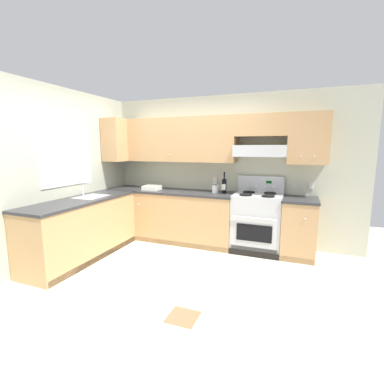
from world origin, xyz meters
The scene contains 10 objects.
ground_plane centered at (0.00, 0.00, 0.00)m, with size 7.04×7.04×0.00m, color beige.
floor_accent_tile centered at (0.76, -0.84, 0.00)m, with size 0.30×0.30×0.01m, color olive.
wall_back centered at (0.39, 1.53, 1.48)m, with size 4.68×0.57×2.55m.
wall_left centered at (-1.59, 0.23, 1.34)m, with size 0.47×4.00×2.55m.
counter_back_run centered at (0.01, 1.24, 0.45)m, with size 3.60×0.65×0.91m.
counter_left_run centered at (-1.24, 0.00, 0.46)m, with size 0.63×1.91×1.13m.
stove centered at (1.17, 1.25, 0.48)m, with size 0.76×0.62×1.20m.
wine_bottle centered at (0.61, 1.30, 1.05)m, with size 0.08×0.08×0.36m.
bowl centered at (-0.71, 1.19, 0.94)m, with size 0.28×0.27×0.08m.
paper_towel_roll centered at (0.46, 1.29, 0.97)m, with size 0.11×0.11×0.12m.
Camera 1 is at (1.76, -3.14, 1.67)m, focal length 25.74 mm.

